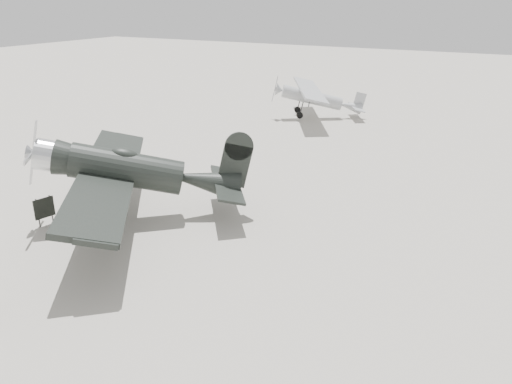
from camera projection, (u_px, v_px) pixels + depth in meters
ground at (231, 246)px, 19.53m from camera, size 160.00×160.00×0.00m
lowwing_monoplane at (138, 171)px, 21.23m from camera, size 10.49×11.44×4.11m
highwing_monoplane at (316, 95)px, 39.38m from camera, size 7.83×9.69×2.89m
sign_board at (44, 208)px, 21.11m from camera, size 0.27×0.87×1.27m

